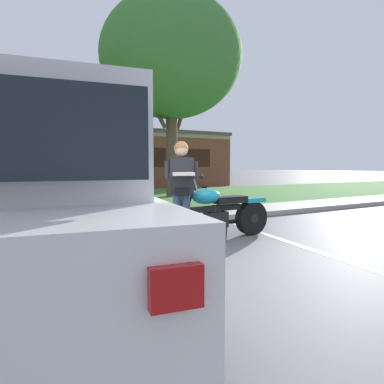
{
  "coord_description": "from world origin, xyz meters",
  "views": [
    {
      "loc": [
        -2.71,
        -3.53,
        1.32
      ],
      "look_at": [
        0.07,
        1.51,
        0.85
      ],
      "focal_mm": 30.65,
      "sensor_mm": 36.0,
      "label": 1
    }
  ],
  "objects_px": {
    "hedge_center_left": "(102,179)",
    "brick_building": "(50,159)",
    "handbag": "(188,242)",
    "motorcycle": "(220,212)",
    "shade_tree": "(171,58)",
    "rider_person": "(181,185)",
    "parked_suv_adjacent": "(25,204)"
  },
  "relations": [
    {
      "from": "shade_tree",
      "to": "parked_suv_adjacent",
      "type": "bearing_deg",
      "value": -123.02
    },
    {
      "from": "parked_suv_adjacent",
      "to": "rider_person",
      "type": "bearing_deg",
      "value": 28.19
    },
    {
      "from": "rider_person",
      "to": "shade_tree",
      "type": "height_order",
      "value": "shade_tree"
    },
    {
      "from": "motorcycle",
      "to": "brick_building",
      "type": "xyz_separation_m",
      "value": [
        -1.06,
        17.83,
        1.23
      ]
    },
    {
      "from": "motorcycle",
      "to": "handbag",
      "type": "distance_m",
      "value": 1.11
    },
    {
      "from": "rider_person",
      "to": "brick_building",
      "type": "distance_m",
      "value": 18.02
    },
    {
      "from": "motorcycle",
      "to": "hedge_center_left",
      "type": "bearing_deg",
      "value": 87.02
    },
    {
      "from": "shade_tree",
      "to": "hedge_center_left",
      "type": "relative_size",
      "value": 2.45
    },
    {
      "from": "parked_suv_adjacent",
      "to": "handbag",
      "type": "bearing_deg",
      "value": 22.08
    },
    {
      "from": "hedge_center_left",
      "to": "brick_building",
      "type": "xyz_separation_m",
      "value": [
        -1.64,
        6.77,
        1.06
      ]
    },
    {
      "from": "parked_suv_adjacent",
      "to": "hedge_center_left",
      "type": "bearing_deg",
      "value": 73.35
    },
    {
      "from": "hedge_center_left",
      "to": "brick_building",
      "type": "distance_m",
      "value": 7.05
    },
    {
      "from": "rider_person",
      "to": "hedge_center_left",
      "type": "xyz_separation_m",
      "value": [
        1.44,
        11.23,
        -0.36
      ]
    },
    {
      "from": "brick_building",
      "to": "motorcycle",
      "type": "bearing_deg",
      "value": -86.58
    },
    {
      "from": "motorcycle",
      "to": "rider_person",
      "type": "bearing_deg",
      "value": -168.53
    },
    {
      "from": "brick_building",
      "to": "handbag",
      "type": "bearing_deg",
      "value": -89.58
    },
    {
      "from": "motorcycle",
      "to": "rider_person",
      "type": "distance_m",
      "value": 1.03
    },
    {
      "from": "handbag",
      "to": "shade_tree",
      "type": "height_order",
      "value": "shade_tree"
    },
    {
      "from": "shade_tree",
      "to": "hedge_center_left",
      "type": "height_order",
      "value": "shade_tree"
    },
    {
      "from": "handbag",
      "to": "shade_tree",
      "type": "distance_m",
      "value": 10.12
    },
    {
      "from": "motorcycle",
      "to": "brick_building",
      "type": "height_order",
      "value": "brick_building"
    },
    {
      "from": "rider_person",
      "to": "brick_building",
      "type": "bearing_deg",
      "value": 90.62
    },
    {
      "from": "parked_suv_adjacent",
      "to": "shade_tree",
      "type": "relative_size",
      "value": 0.63
    },
    {
      "from": "rider_person",
      "to": "parked_suv_adjacent",
      "type": "distance_m",
      "value": 2.59
    },
    {
      "from": "rider_person",
      "to": "brick_building",
      "type": "xyz_separation_m",
      "value": [
        -0.2,
        18.01,
        0.71
      ]
    },
    {
      "from": "handbag",
      "to": "hedge_center_left",
      "type": "relative_size",
      "value": 0.11
    },
    {
      "from": "parked_suv_adjacent",
      "to": "shade_tree",
      "type": "xyz_separation_m",
      "value": [
        5.66,
        8.71,
        4.62
      ]
    },
    {
      "from": "motorcycle",
      "to": "brick_building",
      "type": "bearing_deg",
      "value": 93.42
    },
    {
      "from": "motorcycle",
      "to": "rider_person",
      "type": "xyz_separation_m",
      "value": [
        -0.87,
        -0.18,
        0.52
      ]
    },
    {
      "from": "shade_tree",
      "to": "rider_person",
      "type": "bearing_deg",
      "value": -114.3
    },
    {
      "from": "motorcycle",
      "to": "shade_tree",
      "type": "distance_m",
      "value": 9.25
    },
    {
      "from": "handbag",
      "to": "brick_building",
      "type": "height_order",
      "value": "brick_building"
    }
  ]
}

